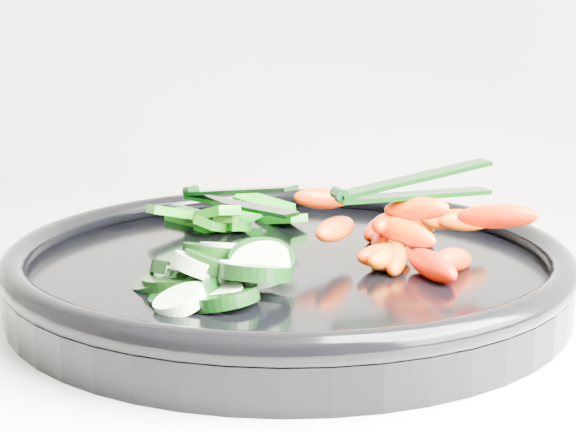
# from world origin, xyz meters

# --- Properties ---
(veggie_tray) EXTENTS (0.46, 0.46, 0.04)m
(veggie_tray) POSITION_xyz_m (0.69, 1.67, 0.95)
(veggie_tray) COLOR black
(veggie_tray) RESTS_ON counter
(cucumber_pile) EXTENTS (0.11, 0.12, 0.04)m
(cucumber_pile) POSITION_xyz_m (0.66, 1.60, 0.96)
(cucumber_pile) COLOR black
(cucumber_pile) RESTS_ON veggie_tray
(carrot_pile) EXTENTS (0.17, 0.16, 0.05)m
(carrot_pile) POSITION_xyz_m (0.77, 1.69, 0.97)
(carrot_pile) COLOR red
(carrot_pile) RESTS_ON veggie_tray
(pepper_pile) EXTENTS (0.12, 0.09, 0.04)m
(pepper_pile) POSITION_xyz_m (0.61, 1.75, 0.96)
(pepper_pile) COLOR #0A6D11
(pepper_pile) RESTS_ON veggie_tray
(tong_carrot) EXTENTS (0.10, 0.08, 0.02)m
(tong_carrot) POSITION_xyz_m (0.77, 1.69, 1.00)
(tong_carrot) COLOR black
(tong_carrot) RESTS_ON carrot_pile
(tong_pepper) EXTENTS (0.11, 0.06, 0.02)m
(tong_pepper) POSITION_xyz_m (0.63, 1.74, 0.98)
(tong_pepper) COLOR black
(tong_pepper) RESTS_ON pepper_pile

